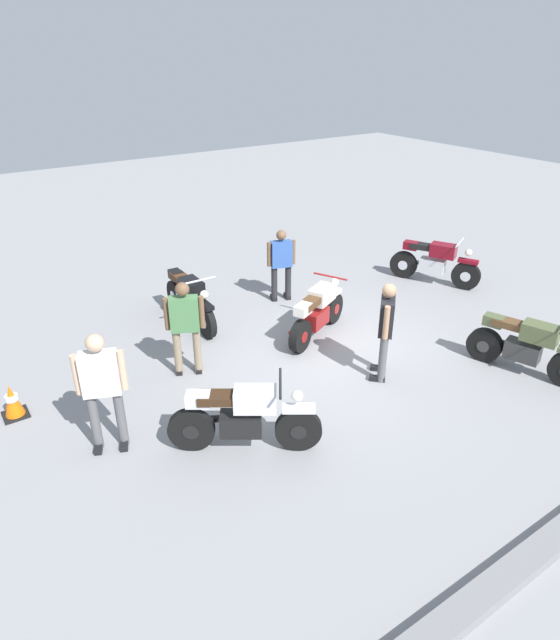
% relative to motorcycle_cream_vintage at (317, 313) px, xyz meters
% --- Properties ---
extents(ground_plane, '(40.00, 40.00, 0.00)m').
position_rel_motorcycle_cream_vintage_xyz_m(ground_plane, '(0.18, 0.76, -0.49)').
color(ground_plane, gray).
extents(motorcycle_cream_vintage, '(1.83, 1.02, 1.07)m').
position_rel_motorcycle_cream_vintage_xyz_m(motorcycle_cream_vintage, '(0.00, 0.00, 0.00)').
color(motorcycle_cream_vintage, black).
rests_on(motorcycle_cream_vintage, ground).
extents(motorcycle_maroon_cruiser, '(1.05, 1.93, 1.09)m').
position_rel_motorcycle_cream_vintage_xyz_m(motorcycle_maroon_cruiser, '(-3.83, -0.55, 0.03)').
color(motorcycle_maroon_cruiser, black).
rests_on(motorcycle_maroon_cruiser, ground).
extents(motorcycle_silver_cruiser, '(1.79, 1.28, 1.09)m').
position_rel_motorcycle_cream_vintage_xyz_m(motorcycle_silver_cruiser, '(2.82, 2.03, 0.03)').
color(motorcycle_silver_cruiser, black).
rests_on(motorcycle_silver_cruiser, ground).
extents(motorcycle_black_cruiser, '(0.70, 2.09, 1.09)m').
position_rel_motorcycle_cream_vintage_xyz_m(motorcycle_black_cruiser, '(1.72, -1.87, 0.03)').
color(motorcycle_black_cruiser, black).
rests_on(motorcycle_black_cruiser, ground).
extents(motorcycle_olive_vintage, '(0.86, 1.90, 1.07)m').
position_rel_motorcycle_cream_vintage_xyz_m(motorcycle_olive_vintage, '(-2.07, 2.98, 0.00)').
color(motorcycle_olive_vintage, black).
rests_on(motorcycle_olive_vintage, ground).
extents(person_in_green_shirt, '(0.62, 0.47, 1.66)m').
position_rel_motorcycle_cream_vintage_xyz_m(person_in_green_shirt, '(2.60, -0.16, 0.46)').
color(person_in_green_shirt, gray).
rests_on(person_in_green_shirt, ground).
extents(person_in_blue_shirt, '(0.61, 0.42, 1.57)m').
position_rel_motorcycle_cream_vintage_xyz_m(person_in_blue_shirt, '(-0.38, -1.75, 0.39)').
color(person_in_blue_shirt, '#262628').
rests_on(person_in_blue_shirt, ground).
extents(person_in_black_shirt, '(0.55, 0.54, 1.67)m').
position_rel_motorcycle_cream_vintage_xyz_m(person_in_black_shirt, '(-0.03, 1.73, 0.46)').
color(person_in_black_shirt, '#59595B').
rests_on(person_in_black_shirt, ground).
extents(person_in_white_shirt, '(0.65, 0.46, 1.74)m').
position_rel_motorcycle_cream_vintage_xyz_m(person_in_white_shirt, '(4.31, 0.93, 0.52)').
color(person_in_white_shirt, '#59595B').
rests_on(person_in_white_shirt, ground).
extents(traffic_cone, '(0.36, 0.36, 0.53)m').
position_rel_motorcycle_cream_vintage_xyz_m(traffic_cone, '(5.27, -0.55, -0.23)').
color(traffic_cone, black).
rests_on(traffic_cone, ground).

